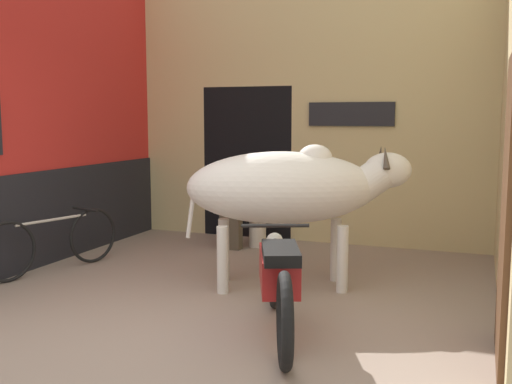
% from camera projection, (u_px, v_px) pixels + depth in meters
% --- Properties ---
extents(ground_plane, '(30.00, 30.00, 0.00)m').
position_uv_depth(ground_plane, '(144.00, 352.00, 4.31)').
color(ground_plane, gray).
extents(wall_left_shopfront, '(0.25, 4.13, 3.85)m').
position_uv_depth(wall_left_shopfront, '(46.00, 101.00, 6.86)').
color(wall_left_shopfront, red).
rests_on(wall_left_shopfront, ground_plane).
extents(wall_back_with_doorway, '(4.82, 0.93, 3.85)m').
position_uv_depth(wall_back_with_doorway, '(289.00, 123.00, 8.29)').
color(wall_back_with_doorway, '#D1BC84').
rests_on(wall_back_with_doorway, ground_plane).
extents(cow, '(2.24, 1.39, 1.42)m').
position_uv_depth(cow, '(290.00, 188.00, 5.85)').
color(cow, silver).
rests_on(cow, ground_plane).
extents(motorcycle_near, '(0.88, 1.87, 0.78)m').
position_uv_depth(motorcycle_near, '(279.00, 278.00, 4.62)').
color(motorcycle_near, black).
rests_on(motorcycle_near, ground_plane).
extents(bicycle, '(0.60, 1.63, 0.65)m').
position_uv_depth(bicycle, '(54.00, 242.00, 6.51)').
color(bicycle, black).
rests_on(bicycle, ground_plane).
extents(shopkeeper_seated, '(0.38, 0.34, 1.11)m').
position_uv_depth(shopkeeper_seated, '(234.00, 202.00, 7.70)').
color(shopkeeper_seated, brown).
rests_on(shopkeeper_seated, ground_plane).
extents(plastic_stool, '(0.32, 0.32, 0.39)m').
position_uv_depth(plastic_stool, '(258.00, 231.00, 7.78)').
color(plastic_stool, beige).
rests_on(plastic_stool, ground_plane).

